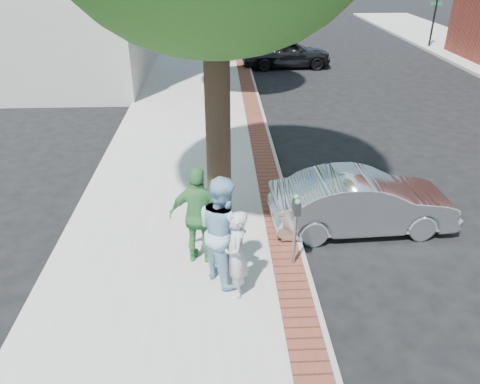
{
  "coord_description": "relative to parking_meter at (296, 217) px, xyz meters",
  "views": [
    {
      "loc": [
        -0.57,
        -7.22,
        5.62
      ],
      "look_at": [
        -0.18,
        1.16,
        1.2
      ],
      "focal_mm": 35.0,
      "sensor_mm": 36.0,
      "label": 1
    }
  ],
  "objects": [
    {
      "name": "ground",
      "position": [
        -0.8,
        -0.13,
        -1.21
      ],
      "size": [
        120.0,
        120.0,
        0.0
      ],
      "primitive_type": "plane",
      "color": "black",
      "rests_on": "ground"
    },
    {
      "name": "sidewalk",
      "position": [
        -2.3,
        7.87,
        -1.13
      ],
      "size": [
        5.0,
        60.0,
        0.15
      ],
      "primitive_type": "cube",
      "color": "#9E9991",
      "rests_on": "ground"
    },
    {
      "name": "brick_strip",
      "position": [
        -0.1,
        7.87,
        -1.05
      ],
      "size": [
        0.6,
        60.0,
        0.01
      ],
      "primitive_type": "cube",
      "color": "brown",
      "rests_on": "sidewalk"
    },
    {
      "name": "curb",
      "position": [
        0.25,
        7.87,
        -1.13
      ],
      "size": [
        0.1,
        60.0,
        0.15
      ],
      "primitive_type": "cube",
      "color": "gray",
      "rests_on": "ground"
    },
    {
      "name": "office_base",
      "position": [
        -13.8,
        21.87,
        0.79
      ],
      "size": [
        18.2,
        22.2,
        4.0
      ],
      "primitive_type": "cube",
      "color": "gray",
      "rests_on": "ground"
    },
    {
      "name": "signal_near",
      "position": [
        0.1,
        21.87,
        1.05
      ],
      "size": [
        0.7,
        0.15,
        3.8
      ],
      "color": "black",
      "rests_on": "ground"
    },
    {
      "name": "signal_far",
      "position": [
        11.7,
        21.87,
        1.05
      ],
      "size": [
        0.7,
        0.15,
        3.8
      ],
      "color": "black",
      "rests_on": "ground"
    },
    {
      "name": "parking_meter",
      "position": [
        0.0,
        0.0,
        0.0
      ],
      "size": [
        0.12,
        0.32,
        1.47
      ],
      "color": "gray",
      "rests_on": "sidewalk"
    },
    {
      "name": "person_gray",
      "position": [
        -1.13,
        -0.82,
        -0.23
      ],
      "size": [
        0.41,
        0.61,
        1.64
      ],
      "primitive_type": "imported",
      "rotation": [
        0.0,
        0.0,
        -1.54
      ],
      "color": "#ABABB0",
      "rests_on": "sidewalk"
    },
    {
      "name": "person_officer",
      "position": [
        -1.36,
        -0.35,
        -0.02
      ],
      "size": [
        1.2,
        1.27,
        2.06
      ],
      "primitive_type": "imported",
      "rotation": [
        0.0,
        0.0,
        2.14
      ],
      "color": "#88B5D2",
      "rests_on": "sidewalk"
    },
    {
      "name": "person_green",
      "position": [
        -1.78,
        0.22,
        -0.07
      ],
      "size": [
        1.22,
        0.66,
        1.97
      ],
      "primitive_type": "imported",
      "rotation": [
        0.0,
        0.0,
        2.98
      ],
      "color": "#3D8743",
      "rests_on": "sidewalk"
    },
    {
      "name": "sedan_silver",
      "position": [
        1.72,
        1.47,
        -0.55
      ],
      "size": [
        4.07,
        1.61,
        1.32
      ],
      "primitive_type": "imported",
      "rotation": [
        0.0,
        0.0,
        1.62
      ],
      "color": "silver",
      "rests_on": "ground"
    },
    {
      "name": "bg_car",
      "position": [
        2.16,
        17.2,
        -0.43
      ],
      "size": [
        4.6,
        1.98,
        1.55
      ],
      "primitive_type": "imported",
      "rotation": [
        0.0,
        0.0,
        1.61
      ],
      "color": "black",
      "rests_on": "ground"
    }
  ]
}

